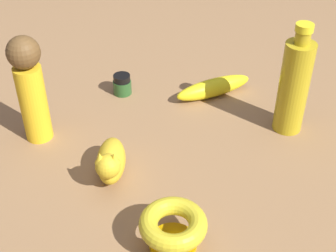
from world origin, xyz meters
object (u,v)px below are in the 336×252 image
at_px(bowl, 173,227).
at_px(cat_figurine, 111,161).
at_px(person_figure_adult, 30,87).
at_px(bottle_tall, 294,85).
at_px(nail_polish_jar, 122,84).
at_px(banana, 214,88).

bearing_deg(bowl, cat_figurine, -38.39).
xyz_separation_m(person_figure_adult, bottle_tall, (-0.50, -0.18, -0.02)).
xyz_separation_m(person_figure_adult, cat_figurine, (-0.19, 0.07, -0.09)).
xyz_separation_m(bowl, person_figure_adult, (0.35, -0.20, 0.08)).
height_order(bowl, person_figure_adult, person_figure_adult).
bearing_deg(bottle_tall, nail_polish_jar, -4.08).
bearing_deg(banana, cat_figurine, 26.95).
bearing_deg(bottle_tall, bowl, 68.75).
xyz_separation_m(bottle_tall, banana, (0.18, -0.08, -0.09)).
bearing_deg(banana, person_figure_adult, -3.14).
distance_m(nail_polish_jar, cat_figurine, 0.30).
xyz_separation_m(bowl, cat_figurine, (0.16, -0.13, -0.01)).
distance_m(bowl, person_figure_adult, 0.41).
distance_m(bowl, banana, 0.46).
height_order(nail_polish_jar, banana, nail_polish_jar).
relative_size(bowl, person_figure_adult, 0.47).
bearing_deg(bottle_tall, cat_figurine, 39.76).
xyz_separation_m(bowl, bottle_tall, (-0.15, -0.38, 0.06)).
relative_size(bowl, cat_figurine, 0.75).
xyz_separation_m(bowl, banana, (0.03, -0.46, -0.02)).
bearing_deg(cat_figurine, banana, -110.49).
height_order(nail_polish_jar, person_figure_adult, person_figure_adult).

